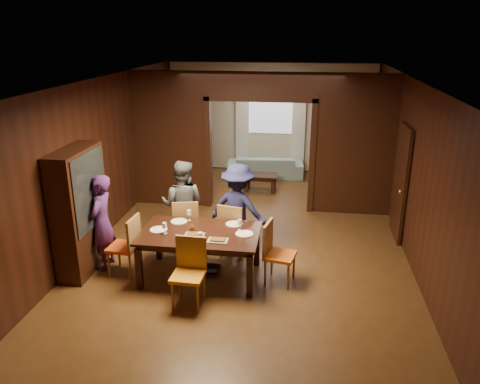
# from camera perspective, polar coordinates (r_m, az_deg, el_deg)

# --- Properties ---
(floor) EXTENTS (9.00, 9.00, 0.00)m
(floor) POSITION_cam_1_polar(r_m,az_deg,el_deg) (8.80, 1.25, -5.64)
(floor) COLOR #512E16
(floor) RESTS_ON ground
(ceiling) EXTENTS (5.50, 9.00, 0.02)m
(ceiling) POSITION_cam_1_polar(r_m,az_deg,el_deg) (8.02, 1.41, 13.49)
(ceiling) COLOR silver
(ceiling) RESTS_ON room_walls
(room_walls) EXTENTS (5.52, 9.01, 2.90)m
(room_walls) POSITION_cam_1_polar(r_m,az_deg,el_deg) (10.10, 2.60, 6.69)
(room_walls) COLOR black
(room_walls) RESTS_ON floor
(person_purple) EXTENTS (0.40, 0.59, 1.58)m
(person_purple) POSITION_cam_1_polar(r_m,az_deg,el_deg) (7.80, -16.48, -3.57)
(person_purple) COLOR #472161
(person_purple) RESTS_ON floor
(person_grey) EXTENTS (0.80, 0.63, 1.61)m
(person_grey) POSITION_cam_1_polar(r_m,az_deg,el_deg) (8.22, -7.03, -1.58)
(person_grey) COLOR #53545A
(person_grey) RESTS_ON floor
(person_navy) EXTENTS (1.16, 0.86, 1.60)m
(person_navy) POSITION_cam_1_polar(r_m,az_deg,el_deg) (7.99, -0.23, -2.09)
(person_navy) COLOR #1C1D48
(person_navy) RESTS_ON floor
(sofa) EXTENTS (2.02, 0.94, 0.57)m
(sofa) POSITION_cam_1_polar(r_m,az_deg,el_deg) (12.30, 3.08, 3.15)
(sofa) COLOR #8BABB6
(sofa) RESTS_ON floor
(serving_bowl) EXTENTS (0.32, 0.32, 0.08)m
(serving_bowl) POSITION_cam_1_polar(r_m,az_deg,el_deg) (7.32, -3.59, -4.22)
(serving_bowl) COLOR black
(serving_bowl) RESTS_ON dining_table
(dining_table) EXTENTS (1.82, 1.13, 0.76)m
(dining_table) POSITION_cam_1_polar(r_m,az_deg,el_deg) (7.39, -4.82, -7.57)
(dining_table) COLOR black
(dining_table) RESTS_ON floor
(coffee_table) EXTENTS (0.80, 0.50, 0.40)m
(coffee_table) POSITION_cam_1_polar(r_m,az_deg,el_deg) (11.29, 2.48, 1.19)
(coffee_table) COLOR black
(coffee_table) RESTS_ON floor
(chair_left) EXTENTS (0.47, 0.47, 0.97)m
(chair_left) POSITION_cam_1_polar(r_m,az_deg,el_deg) (7.64, -14.06, -6.31)
(chair_left) COLOR #D64614
(chair_left) RESTS_ON floor
(chair_right) EXTENTS (0.52, 0.52, 0.97)m
(chair_right) POSITION_cam_1_polar(r_m,az_deg,el_deg) (7.19, 4.92, -7.48)
(chair_right) COLOR orange
(chair_right) RESTS_ON floor
(chair_far_l) EXTENTS (0.53, 0.53, 0.97)m
(chair_far_l) POSITION_cam_1_polar(r_m,az_deg,el_deg) (8.23, -6.56, -3.91)
(chair_far_l) COLOR orange
(chair_far_l) RESTS_ON floor
(chair_far_r) EXTENTS (0.53, 0.53, 0.97)m
(chair_far_r) POSITION_cam_1_polar(r_m,az_deg,el_deg) (7.99, -0.70, -4.52)
(chair_far_r) COLOR #BE6111
(chair_far_r) RESTS_ON floor
(chair_near) EXTENTS (0.46, 0.46, 0.97)m
(chair_near) POSITION_cam_1_polar(r_m,az_deg,el_deg) (6.65, -6.37, -9.89)
(chair_near) COLOR orange
(chair_near) RESTS_ON floor
(hutch) EXTENTS (0.40, 1.20, 2.00)m
(hutch) POSITION_cam_1_polar(r_m,az_deg,el_deg) (7.78, -18.93, -2.20)
(hutch) COLOR black
(hutch) RESTS_ON floor
(door_right) EXTENTS (0.06, 0.90, 2.10)m
(door_right) POSITION_cam_1_polar(r_m,az_deg,el_deg) (9.01, 19.01, 1.05)
(door_right) COLOR black
(door_right) RESTS_ON floor
(window_far) EXTENTS (1.20, 0.03, 1.30)m
(window_far) POSITION_cam_1_polar(r_m,az_deg,el_deg) (12.56, 3.76, 10.09)
(window_far) COLOR silver
(window_far) RESTS_ON back_wall
(curtain_left) EXTENTS (0.35, 0.06, 2.40)m
(curtain_left) POSITION_cam_1_polar(r_m,az_deg,el_deg) (12.68, 0.29, 8.15)
(curtain_left) COLOR white
(curtain_left) RESTS_ON back_wall
(curtain_right) EXTENTS (0.35, 0.06, 2.40)m
(curtain_right) POSITION_cam_1_polar(r_m,az_deg,el_deg) (12.57, 7.15, 7.90)
(curtain_right) COLOR white
(curtain_right) RESTS_ON back_wall
(plate_left) EXTENTS (0.27, 0.27, 0.01)m
(plate_left) POSITION_cam_1_polar(r_m,az_deg,el_deg) (7.38, -9.90, -4.53)
(plate_left) COLOR white
(plate_left) RESTS_ON dining_table
(plate_far_l) EXTENTS (0.27, 0.27, 0.01)m
(plate_far_l) POSITION_cam_1_polar(r_m,az_deg,el_deg) (7.64, -7.44, -3.57)
(plate_far_l) COLOR silver
(plate_far_l) RESTS_ON dining_table
(plate_far_r) EXTENTS (0.27, 0.27, 0.01)m
(plate_far_r) POSITION_cam_1_polar(r_m,az_deg,el_deg) (7.48, -0.73, -3.92)
(plate_far_r) COLOR white
(plate_far_r) RESTS_ON dining_table
(plate_right) EXTENTS (0.27, 0.27, 0.01)m
(plate_right) POSITION_cam_1_polar(r_m,az_deg,el_deg) (7.13, 0.52, -5.10)
(plate_right) COLOR white
(plate_right) RESTS_ON dining_table
(plate_near) EXTENTS (0.27, 0.27, 0.01)m
(plate_near) POSITION_cam_1_polar(r_m,az_deg,el_deg) (6.92, -5.87, -6.05)
(plate_near) COLOR white
(plate_near) RESTS_ON dining_table
(platter_a) EXTENTS (0.30, 0.20, 0.04)m
(platter_a) POSITION_cam_1_polar(r_m,az_deg,el_deg) (7.11, -5.59, -5.18)
(platter_a) COLOR gray
(platter_a) RESTS_ON dining_table
(platter_b) EXTENTS (0.30, 0.20, 0.04)m
(platter_b) POSITION_cam_1_polar(r_m,az_deg,el_deg) (6.91, -2.73, -5.86)
(platter_b) COLOR gray
(platter_b) RESTS_ON dining_table
(wineglass_left) EXTENTS (0.08, 0.08, 0.18)m
(wineglass_left) POSITION_cam_1_polar(r_m,az_deg,el_deg) (7.21, -9.16, -4.38)
(wineglass_left) COLOR silver
(wineglass_left) RESTS_ON dining_table
(wineglass_far) EXTENTS (0.08, 0.08, 0.18)m
(wineglass_far) POSITION_cam_1_polar(r_m,az_deg,el_deg) (7.64, -6.23, -2.82)
(wineglass_far) COLOR silver
(wineglass_far) RESTS_ON dining_table
(wineglass_right) EXTENTS (0.08, 0.08, 0.18)m
(wineglass_right) POSITION_cam_1_polar(r_m,az_deg,el_deg) (7.23, -0.03, -4.05)
(wineglass_right) COLOR silver
(wineglass_right) RESTS_ON dining_table
(tumbler) EXTENTS (0.07, 0.07, 0.14)m
(tumbler) POSITION_cam_1_polar(r_m,az_deg,el_deg) (6.90, -4.89, -5.47)
(tumbler) COLOR silver
(tumbler) RESTS_ON dining_table
(condiment_jar) EXTENTS (0.08, 0.08, 0.11)m
(condiment_jar) POSITION_cam_1_polar(r_m,az_deg,el_deg) (7.22, -5.85, -4.49)
(condiment_jar) COLOR #4E2412
(condiment_jar) RESTS_ON dining_table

